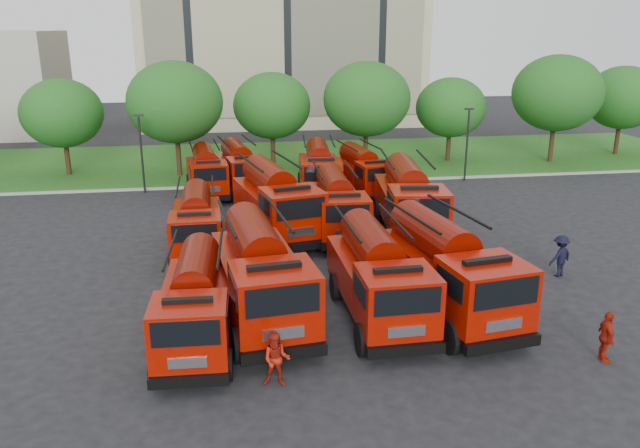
# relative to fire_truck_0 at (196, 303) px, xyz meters

# --- Properties ---
(ground) EXTENTS (140.00, 140.00, 0.00)m
(ground) POSITION_rel_fire_truck_0_xyz_m (5.85, 4.09, -1.54)
(ground) COLOR black
(ground) RESTS_ON ground
(lawn) EXTENTS (70.00, 16.00, 0.12)m
(lawn) POSITION_rel_fire_truck_0_xyz_m (5.85, 30.09, -1.48)
(lawn) COLOR #164B14
(lawn) RESTS_ON ground
(curb) EXTENTS (70.00, 0.30, 0.14)m
(curb) POSITION_rel_fire_truck_0_xyz_m (5.85, 21.99, -1.47)
(curb) COLOR gray
(curb) RESTS_ON ground
(apartment_building) EXTENTS (30.00, 14.18, 25.00)m
(apartment_building) POSITION_rel_fire_truck_0_xyz_m (7.85, 52.03, 10.96)
(apartment_building) COLOR #C6BB93
(apartment_building) RESTS_ON ground
(tree_1) EXTENTS (5.71, 5.71, 6.98)m
(tree_1) POSITION_rel_fire_truck_0_xyz_m (-10.15, 27.09, 3.01)
(tree_1) COLOR #382314
(tree_1) RESTS_ON ground
(tree_2) EXTENTS (6.72, 6.72, 8.22)m
(tree_2) POSITION_rel_fire_truck_0_xyz_m (-2.15, 25.59, 3.82)
(tree_2) COLOR #382314
(tree_2) RESTS_ON ground
(tree_3) EXTENTS (5.88, 5.88, 7.19)m
(tree_3) POSITION_rel_fire_truck_0_xyz_m (4.85, 28.09, 3.15)
(tree_3) COLOR #382314
(tree_3) RESTS_ON ground
(tree_4) EXTENTS (6.55, 6.55, 8.01)m
(tree_4) POSITION_rel_fire_truck_0_xyz_m (11.85, 26.59, 3.68)
(tree_4) COLOR #382314
(tree_4) RESTS_ON ground
(tree_5) EXTENTS (5.46, 5.46, 6.68)m
(tree_5) POSITION_rel_fire_truck_0_xyz_m (18.85, 27.59, 2.81)
(tree_5) COLOR #382314
(tree_5) RESTS_ON ground
(tree_6) EXTENTS (6.89, 6.89, 8.42)m
(tree_6) POSITION_rel_fire_truck_0_xyz_m (26.85, 26.09, 3.95)
(tree_6) COLOR #382314
(tree_6) RESTS_ON ground
(tree_7) EXTENTS (6.05, 6.05, 7.39)m
(tree_7) POSITION_rel_fire_truck_0_xyz_m (33.85, 28.09, 3.28)
(tree_7) COLOR #382314
(tree_7) RESTS_ON ground
(lamp_post_0) EXTENTS (0.60, 0.25, 5.11)m
(lamp_post_0) POSITION_rel_fire_truck_0_xyz_m (-4.15, 21.29, 1.36)
(lamp_post_0) COLOR black
(lamp_post_0) RESTS_ON ground
(lamp_post_1) EXTENTS (0.60, 0.25, 5.11)m
(lamp_post_1) POSITION_rel_fire_truck_0_xyz_m (17.85, 21.29, 1.36)
(lamp_post_1) COLOR black
(lamp_post_1) RESTS_ON ground
(fire_truck_0) EXTENTS (2.70, 6.81, 3.06)m
(fire_truck_0) POSITION_rel_fire_truck_0_xyz_m (0.00, 0.00, 0.00)
(fire_truck_0) COLOR black
(fire_truck_0) RESTS_ON ground
(fire_truck_1) EXTENTS (3.66, 8.19, 3.61)m
(fire_truck_1) POSITION_rel_fire_truck_0_xyz_m (2.29, 1.56, 0.28)
(fire_truck_1) COLOR black
(fire_truck_1) RESTS_ON ground
(fire_truck_2) EXTENTS (2.82, 7.40, 3.34)m
(fire_truck_2) POSITION_rel_fire_truck_0_xyz_m (6.55, 1.04, 0.14)
(fire_truck_2) COLOR black
(fire_truck_2) RESTS_ON ground
(fire_truck_3) EXTENTS (3.86, 8.14, 3.56)m
(fire_truck_3) POSITION_rel_fire_truck_0_xyz_m (9.19, 1.05, 0.25)
(fire_truck_3) COLOR black
(fire_truck_3) RESTS_ON ground
(fire_truck_4) EXTENTS (2.50, 6.60, 2.99)m
(fire_truck_4) POSITION_rel_fire_truck_0_xyz_m (-0.29, 9.24, -0.03)
(fire_truck_4) COLOR black
(fire_truck_4) RESTS_ON ground
(fire_truck_5) EXTENTS (4.38, 8.37, 3.63)m
(fire_truck_5) POSITION_rel_fire_truck_0_xyz_m (3.68, 11.33, 0.29)
(fire_truck_5) COLOR black
(fire_truck_5) RESTS_ON ground
(fire_truck_6) EXTENTS (2.76, 7.08, 3.19)m
(fire_truck_6) POSITION_rel_fire_truck_0_xyz_m (6.80, 10.90, 0.07)
(fire_truck_6) COLOR black
(fire_truck_6) RESTS_ON ground
(fire_truck_7) EXTENTS (3.70, 8.28, 3.65)m
(fire_truck_7) POSITION_rel_fire_truck_0_xyz_m (10.54, 10.55, 0.30)
(fire_truck_7) COLOR black
(fire_truck_7) RESTS_ON ground
(fire_truck_8) EXTENTS (2.92, 6.74, 2.98)m
(fire_truck_8) POSITION_rel_fire_truck_0_xyz_m (-0.07, 20.28, -0.04)
(fire_truck_8) COLOR black
(fire_truck_8) RESTS_ON ground
(fire_truck_9) EXTENTS (3.46, 7.08, 3.09)m
(fire_truck_9) POSITION_rel_fire_truck_0_xyz_m (2.12, 20.97, 0.02)
(fire_truck_9) COLOR black
(fire_truck_9) RESTS_ON ground
(fire_truck_10) EXTENTS (3.19, 7.40, 3.27)m
(fire_truck_10) POSITION_rel_fire_truck_0_xyz_m (7.09, 18.95, 0.11)
(fire_truck_10) COLOR black
(fire_truck_10) RESTS_ON ground
(fire_truck_11) EXTENTS (3.15, 6.80, 2.98)m
(fire_truck_11) POSITION_rel_fire_truck_0_xyz_m (9.97, 18.78, -0.04)
(fire_truck_11) COLOR black
(fire_truck_11) RESTS_ON ground
(firefighter_0) EXTENTS (0.81, 0.66, 1.95)m
(firefighter_0) POSITION_rel_fire_truck_0_xyz_m (9.33, -1.57, -1.54)
(firefighter_0) COLOR #98190B
(firefighter_0) RESTS_ON ground
(firefighter_1) EXTENTS (0.91, 0.62, 1.73)m
(firefighter_1) POSITION_rel_fire_truck_0_xyz_m (2.46, -2.99, -1.54)
(firefighter_1) COLOR #98190B
(firefighter_1) RESTS_ON ground
(firefighter_2) EXTENTS (0.75, 1.11, 1.75)m
(firefighter_2) POSITION_rel_fire_truck_0_xyz_m (13.12, -3.19, -1.54)
(firefighter_2) COLOR #98190B
(firefighter_2) RESTS_ON ground
(firefighter_3) EXTENTS (1.35, 1.05, 1.87)m
(firefighter_3) POSITION_rel_fire_truck_0_xyz_m (15.39, 3.82, -1.54)
(firefighter_3) COLOR black
(firefighter_3) RESTS_ON ground
(firefighter_4) EXTENTS (0.90, 0.78, 1.56)m
(firefighter_4) POSITION_rel_fire_truck_0_xyz_m (0.86, 4.28, -1.54)
(firefighter_4) COLOR black
(firefighter_4) RESTS_ON ground
(firefighter_5) EXTENTS (1.53, 1.32, 1.54)m
(firefighter_5) POSITION_rel_fire_truck_0_xyz_m (10.03, 7.82, -1.54)
(firefighter_5) COLOR #98190B
(firefighter_5) RESTS_ON ground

